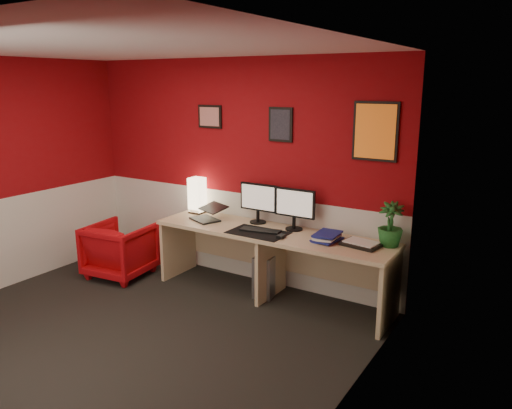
# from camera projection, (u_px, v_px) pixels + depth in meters

# --- Properties ---
(ground) EXTENTS (4.00, 3.50, 0.01)m
(ground) POSITION_uv_depth(u_px,v_px,m) (130.00, 335.00, 4.52)
(ground) COLOR black
(ground) RESTS_ON ground
(ceiling) EXTENTS (4.00, 3.50, 0.01)m
(ceiling) POSITION_uv_depth(u_px,v_px,m) (110.00, 47.00, 3.92)
(ceiling) COLOR white
(ceiling) RESTS_ON ground
(wall_back) EXTENTS (4.00, 0.01, 2.50)m
(wall_back) POSITION_uv_depth(u_px,v_px,m) (237.00, 171.00, 5.66)
(wall_back) COLOR maroon
(wall_back) RESTS_ON ground
(wall_right) EXTENTS (0.01, 3.50, 2.50)m
(wall_right) POSITION_uv_depth(u_px,v_px,m) (342.00, 240.00, 3.19)
(wall_right) COLOR maroon
(wall_right) RESTS_ON ground
(wainscot_back) EXTENTS (4.00, 0.01, 1.00)m
(wainscot_back) POSITION_uv_depth(u_px,v_px,m) (237.00, 234.00, 5.84)
(wainscot_back) COLOR silver
(wainscot_back) RESTS_ON ground
(wainscot_right) EXTENTS (0.01, 3.50, 1.00)m
(wainscot_right) POSITION_uv_depth(u_px,v_px,m) (336.00, 345.00, 3.37)
(wainscot_right) COLOR silver
(wainscot_right) RESTS_ON ground
(desk) EXTENTS (2.60, 0.65, 0.73)m
(desk) POSITION_uv_depth(u_px,v_px,m) (271.00, 265.00, 5.25)
(desk) COLOR #D2B286
(desk) RESTS_ON ground
(shoji_lamp) EXTENTS (0.16, 0.16, 0.40)m
(shoji_lamp) POSITION_uv_depth(u_px,v_px,m) (197.00, 196.00, 5.85)
(shoji_lamp) COLOR #FFE5B2
(shoji_lamp) RESTS_ON desk
(laptop) EXTENTS (0.39, 0.34, 0.22)m
(laptop) POSITION_uv_depth(u_px,v_px,m) (205.00, 211.00, 5.55)
(laptop) COLOR black
(laptop) RESTS_ON desk
(monitor_left) EXTENTS (0.45, 0.06, 0.58)m
(monitor_left) POSITION_uv_depth(u_px,v_px,m) (258.00, 197.00, 5.41)
(monitor_left) COLOR black
(monitor_left) RESTS_ON desk
(monitor_right) EXTENTS (0.45, 0.06, 0.58)m
(monitor_right) POSITION_uv_depth(u_px,v_px,m) (294.00, 203.00, 5.15)
(monitor_right) COLOR black
(monitor_right) RESTS_ON desk
(desk_mat) EXTENTS (0.60, 0.38, 0.01)m
(desk_mat) POSITION_uv_depth(u_px,v_px,m) (258.00, 233.00, 5.11)
(desk_mat) COLOR black
(desk_mat) RESTS_ON desk
(keyboard) EXTENTS (0.44, 0.21, 0.02)m
(keyboard) POSITION_uv_depth(u_px,v_px,m) (260.00, 230.00, 5.15)
(keyboard) COLOR black
(keyboard) RESTS_ON desk_mat
(mouse) EXTENTS (0.06, 0.10, 0.03)m
(mouse) POSITION_uv_depth(u_px,v_px,m) (281.00, 236.00, 4.93)
(mouse) COLOR black
(mouse) RESTS_ON desk_mat
(book_bottom) EXTENTS (0.26, 0.32, 0.03)m
(book_bottom) POSITION_uv_depth(u_px,v_px,m) (318.00, 238.00, 4.91)
(book_bottom) COLOR navy
(book_bottom) RESTS_ON desk
(book_middle) EXTENTS (0.21, 0.28, 0.02)m
(book_middle) POSITION_uv_depth(u_px,v_px,m) (317.00, 236.00, 4.89)
(book_middle) COLOR silver
(book_middle) RESTS_ON book_bottom
(book_top) EXTENTS (0.24, 0.31, 0.03)m
(book_top) POSITION_uv_depth(u_px,v_px,m) (317.00, 233.00, 4.90)
(book_top) COLOR navy
(book_top) RESTS_ON book_middle
(zen_tray) EXTENTS (0.38, 0.30, 0.03)m
(zen_tray) POSITION_uv_depth(u_px,v_px,m) (361.00, 244.00, 4.70)
(zen_tray) COLOR black
(zen_tray) RESTS_ON desk
(potted_plant) EXTENTS (0.28, 0.28, 0.42)m
(potted_plant) POSITION_uv_depth(u_px,v_px,m) (390.00, 224.00, 4.65)
(potted_plant) COLOR #19591E
(potted_plant) RESTS_ON desk
(pc_tower) EXTENTS (0.28, 0.48, 0.45)m
(pc_tower) POSITION_uv_depth(u_px,v_px,m) (268.00, 273.00, 5.40)
(pc_tower) COLOR #99999E
(pc_tower) RESTS_ON ground
(armchair) EXTENTS (0.75, 0.77, 0.63)m
(armchair) POSITION_uv_depth(u_px,v_px,m) (120.00, 250.00, 5.86)
(armchair) COLOR #B40A10
(armchair) RESTS_ON ground
(art_left) EXTENTS (0.32, 0.02, 0.26)m
(art_left) POSITION_uv_depth(u_px,v_px,m) (210.00, 117.00, 5.69)
(art_left) COLOR red
(art_left) RESTS_ON wall_back
(art_center) EXTENTS (0.28, 0.02, 0.36)m
(art_center) POSITION_uv_depth(u_px,v_px,m) (281.00, 125.00, 5.22)
(art_center) COLOR black
(art_center) RESTS_ON wall_back
(art_right) EXTENTS (0.44, 0.02, 0.56)m
(art_right) POSITION_uv_depth(u_px,v_px,m) (375.00, 131.00, 4.70)
(art_right) COLOR orange
(art_right) RESTS_ON wall_back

